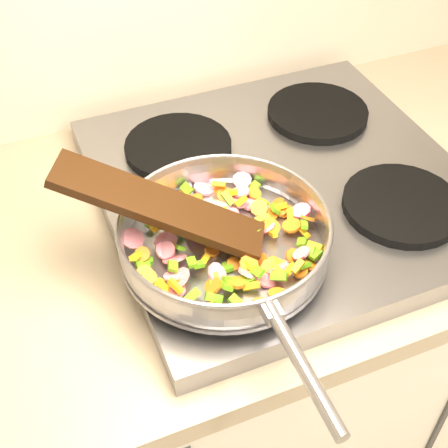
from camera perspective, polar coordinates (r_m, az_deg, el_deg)
name	(u,v)px	position (r m, az deg, el deg)	size (l,w,h in m)	color
cooktop	(283,187)	(1.08, 5.43, 3.41)	(0.60, 0.60, 0.04)	#939399
grate_fl	(241,253)	(0.92, 1.59, -2.71)	(0.19, 0.19, 0.02)	black
grate_fr	(402,205)	(1.04, 15.95, 1.71)	(0.19, 0.19, 0.02)	black
grate_bl	(178,147)	(1.12, -4.21, 7.06)	(0.19, 0.19, 0.02)	black
grate_br	(318,113)	(1.21, 8.56, 10.05)	(0.19, 0.19, 0.02)	black
saute_pan	(225,236)	(0.89, 0.05, -1.06)	(0.35, 0.52, 0.06)	#9E9EA5
vegetable_heap	(227,241)	(0.90, 0.29, -1.58)	(0.29, 0.30, 0.05)	yellow
wooden_spatula	(160,206)	(0.87, -5.89, 1.64)	(0.31, 0.07, 0.01)	black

